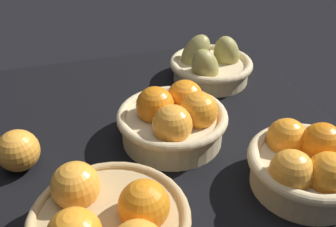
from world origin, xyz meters
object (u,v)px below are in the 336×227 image
basket_far_left_pears (210,65)px  loose_orange_front_gap (18,151)px  basket_far_right (307,165)px  basket_center (175,119)px  basket_near_right (109,222)px

basket_far_left_pears → loose_orange_front_gap: size_ratio=2.71×
basket_far_right → basket_far_left_pears: basket_far_left_pears is taller
basket_center → basket_near_right: bearing=-38.3°
basket_far_left_pears → loose_orange_front_gap: (21.93, -46.23, -0.16)cm
basket_far_left_pears → basket_near_right: basket_far_left_pears is taller
basket_far_left_pears → loose_orange_front_gap: 51.17cm
loose_orange_front_gap → basket_far_right: bearing=67.5°
basket_far_left_pears → basket_near_right: size_ratio=0.87×
basket_far_right → basket_center: bearing=-138.5°
basket_far_left_pears → basket_center: basket_far_left_pears is taller
basket_far_right → loose_orange_front_gap: size_ratio=2.66×
basket_far_left_pears → loose_orange_front_gap: basket_far_left_pears is taller
loose_orange_front_gap → basket_near_right: bearing=31.6°
basket_near_right → loose_orange_front_gap: (-21.26, -13.06, -0.09)cm
basket_far_right → basket_near_right: size_ratio=0.86×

